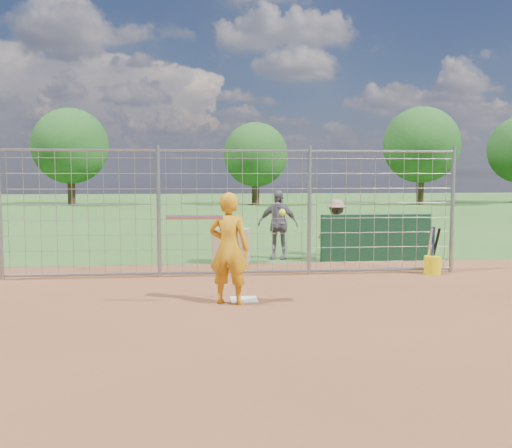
{
  "coord_description": "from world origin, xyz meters",
  "views": [
    {
      "loc": [
        -0.71,
        -9.28,
        2.04
      ],
      "look_at": [
        0.3,
        0.8,
        1.15
      ],
      "focal_mm": 40.0,
      "sensor_mm": 36.0,
      "label": 1
    }
  ],
  "objects": [
    {
      "name": "ground",
      "position": [
        0.0,
        0.0,
        0.0
      ],
      "size": [
        100.0,
        100.0,
        0.0
      ],
      "primitive_type": "plane",
      "color": "#2D591E",
      "rests_on": "ground"
    },
    {
      "name": "dugout_wall",
      "position": [
        3.4,
        3.6,
        0.55
      ],
      "size": [
        2.6,
        0.2,
        1.1
      ],
      "primitive_type": "cube",
      "color": "#11381E",
      "rests_on": "ground"
    },
    {
      "name": "home_plate",
      "position": [
        0.0,
        -0.2,
        0.01
      ],
      "size": [
        0.43,
        0.43,
        0.02
      ],
      "primitive_type": "cube",
      "color": "silver",
      "rests_on": "ground"
    },
    {
      "name": "infield_dirt",
      "position": [
        0.0,
        -3.0,
        0.01
      ],
      "size": [
        18.0,
        18.0,
        0.0
      ],
      "primitive_type": "plane",
      "color": "brown",
      "rests_on": "ground"
    },
    {
      "name": "equipment_bin",
      "position": [
        0.02,
        3.64,
        0.4
      ],
      "size": [
        0.9,
        0.71,
        0.8
      ],
      "primitive_type": "cube",
      "rotation": [
        0.0,
        0.0,
        -0.22
      ],
      "color": "tan",
      "rests_on": "ground"
    },
    {
      "name": "batter",
      "position": [
        -0.25,
        -0.45,
        0.88
      ],
      "size": [
        0.75,
        0.61,
        1.76
      ],
      "primitive_type": "imported",
      "rotation": [
        0.0,
        0.0,
        2.81
      ],
      "color": "orange",
      "rests_on": "ground"
    },
    {
      "name": "bystander_c",
      "position": [
        2.68,
        4.55,
        0.71
      ],
      "size": [
        1.0,
        0.69,
        1.42
      ],
      "primitive_type": "imported",
      "rotation": [
        0.0,
        0.0,
        3.34
      ],
      "color": "#986653",
      "rests_on": "ground"
    },
    {
      "name": "equipment_in_play",
      "position": [
        -0.45,
        -0.73,
        1.41
      ],
      "size": [
        1.83,
        0.28,
        0.14
      ],
      "color": "silver",
      "rests_on": "ground"
    },
    {
      "name": "backstop_fence",
      "position": [
        0.0,
        2.0,
        1.26
      ],
      "size": [
        9.08,
        0.08,
        2.6
      ],
      "color": "gray",
      "rests_on": "ground"
    },
    {
      "name": "tree_line",
      "position": [
        3.13,
        28.13,
        3.71
      ],
      "size": [
        44.66,
        6.72,
        6.48
      ],
      "color": "#3F2B19",
      "rests_on": "ground"
    },
    {
      "name": "bystander_b",
      "position": [
        1.17,
        4.22,
        0.83
      ],
      "size": [
        1.05,
        0.69,
        1.66
      ],
      "primitive_type": "imported",
      "rotation": [
        0.0,
        0.0,
        -0.32
      ],
      "color": "slate",
      "rests_on": "ground"
    },
    {
      "name": "bucket_with_bats",
      "position": [
        4.0,
        1.76,
        0.25
      ],
      "size": [
        0.34,
        0.4,
        0.98
      ],
      "color": "yellow",
      "rests_on": "ground"
    }
  ]
}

